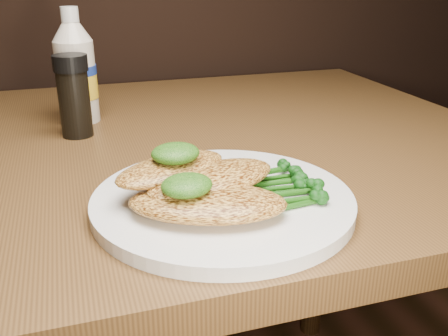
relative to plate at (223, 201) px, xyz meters
name	(u,v)px	position (x,y,z in m)	size (l,w,h in m)	color
plate	(223,201)	(0.00, 0.00, 0.00)	(0.28, 0.28, 0.01)	white
chicken_front	(207,203)	(-0.03, -0.04, 0.02)	(0.16, 0.08, 0.03)	gold
chicken_mid	(212,179)	(-0.01, 0.00, 0.03)	(0.15, 0.08, 0.02)	gold
chicken_back	(171,169)	(-0.05, 0.02, 0.03)	(0.13, 0.07, 0.02)	gold
pesto_front	(187,185)	(-0.05, -0.03, 0.04)	(0.05, 0.05, 0.02)	#093407
pesto_back	(175,153)	(-0.05, 0.02, 0.05)	(0.05, 0.05, 0.02)	#093407
broccolini_bundle	(265,183)	(0.05, -0.01, 0.02)	(0.14, 0.11, 0.02)	#1B4E11
mayo_bottle	(75,66)	(-0.13, 0.38, 0.08)	(0.07, 0.07, 0.18)	beige
pepper_grinder	(74,96)	(-0.14, 0.30, 0.05)	(0.05, 0.05, 0.12)	black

